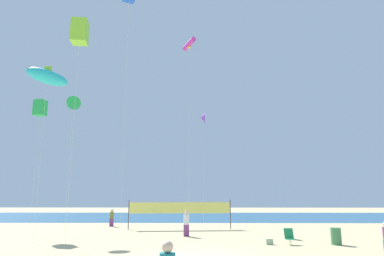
% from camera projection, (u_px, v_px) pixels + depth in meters
% --- Properties ---
extents(ground_plane, '(120.00, 120.00, 0.00)m').
position_uv_depth(ground_plane, '(198.00, 256.00, 15.88)').
color(ground_plane, '#D1BC89').
extents(ocean_band, '(120.00, 20.00, 0.01)m').
position_uv_depth(ocean_band, '(197.00, 217.00, 44.13)').
color(ocean_band, '#28608C').
rests_on(ocean_band, ground).
extents(beachgoer_olive_shirt, '(0.35, 0.35, 1.53)m').
position_uv_depth(beachgoer_olive_shirt, '(112.00, 217.00, 30.82)').
color(beachgoer_olive_shirt, '#7A3872').
rests_on(beachgoer_olive_shirt, ground).
extents(beachgoer_white_shirt, '(0.39, 0.39, 1.72)m').
position_uv_depth(beachgoer_white_shirt, '(186.00, 223.00, 23.56)').
color(beachgoer_white_shirt, '#7A3872').
rests_on(beachgoer_white_shirt, ground).
extents(folding_beach_chair, '(0.52, 0.65, 0.89)m').
position_uv_depth(folding_beach_chair, '(289.00, 236.00, 19.60)').
color(folding_beach_chair, '#1E8C4C').
rests_on(folding_beach_chair, ground).
extents(trash_barrel, '(0.57, 0.57, 0.94)m').
position_uv_depth(trash_barrel, '(336.00, 236.00, 19.52)').
color(trash_barrel, '#3F7F4C').
rests_on(trash_barrel, ground).
extents(volleyball_net, '(8.50, 0.88, 2.40)m').
position_uv_depth(volleyball_net, '(180.00, 209.00, 28.40)').
color(volleyball_net, '#4C4C51').
rests_on(volleyball_net, ground).
extents(beach_handbag, '(0.39, 0.19, 0.31)m').
position_uv_depth(beach_handbag, '(269.00, 242.00, 19.56)').
color(beach_handbag, '#99B28C').
rests_on(beach_handbag, ground).
extents(kite_green_delta, '(1.18, 0.98, 10.37)m').
position_uv_depth(kite_green_delta, '(73.00, 104.00, 26.67)').
color(kite_green_delta, silver).
rests_on(kite_green_delta, ground).
extents(kite_lime_box, '(1.02, 1.02, 13.37)m').
position_uv_depth(kite_lime_box, '(80.00, 32.00, 20.93)').
color(kite_lime_box, silver).
rests_on(kite_lime_box, ground).
extents(kite_green_box, '(1.01, 1.01, 10.53)m').
position_uv_depth(kite_green_box, '(40.00, 108.00, 28.31)').
color(kite_green_box, silver).
rests_on(kite_green_box, ground).
extents(kite_violet_delta, '(0.34, 0.98, 10.13)m').
position_uv_depth(kite_violet_delta, '(203.00, 118.00, 30.90)').
color(kite_violet_delta, silver).
rests_on(kite_violet_delta, ground).
extents(kite_cyan_inflatable, '(2.90, 1.96, 11.17)m').
position_uv_depth(kite_cyan_inflatable, '(47.00, 77.00, 22.48)').
color(kite_cyan_inflatable, silver).
rests_on(kite_cyan_inflatable, ground).
extents(kite_magenta_tube, '(1.17, 2.03, 15.47)m').
position_uv_depth(kite_magenta_tube, '(189.00, 45.00, 28.69)').
color(kite_magenta_tube, silver).
rests_on(kite_magenta_tube, ground).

